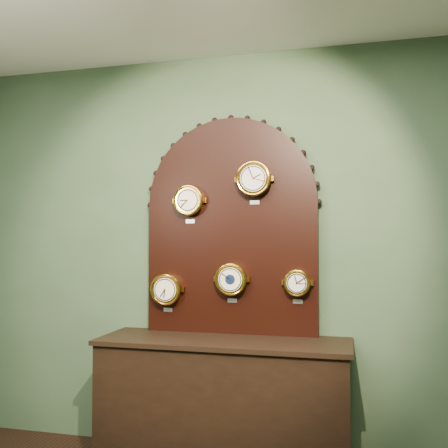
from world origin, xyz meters
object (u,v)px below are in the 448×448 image
(hygrometer, at_px, (166,289))
(tide_clock, at_px, (297,283))
(barometer, at_px, (231,279))
(roman_clock, at_px, (189,201))
(display_board, at_px, (231,218))
(shop_counter, at_px, (223,406))
(arabic_clock, at_px, (254,179))

(hygrometer, height_order, tide_clock, tide_clock)
(barometer, bearing_deg, roman_clock, 179.94)
(tide_clock, bearing_deg, display_board, 172.01)
(shop_counter, height_order, hygrometer, hygrometer)
(roman_clock, height_order, barometer, roman_clock)
(display_board, height_order, arabic_clock, display_board)
(shop_counter, relative_size, barometer, 5.85)
(shop_counter, height_order, roman_clock, roman_clock)
(shop_counter, height_order, arabic_clock, arabic_clock)
(arabic_clock, bearing_deg, display_board, 159.11)
(roman_clock, bearing_deg, shop_counter, -28.20)
(shop_counter, bearing_deg, arabic_clock, 41.09)
(roman_clock, bearing_deg, tide_clock, 0.08)
(display_board, relative_size, roman_clock, 5.75)
(hygrometer, bearing_deg, display_board, 8.38)
(hygrometer, distance_m, barometer, 0.48)
(roman_clock, height_order, tide_clock, roman_clock)
(display_board, relative_size, tide_clock, 6.64)
(display_board, height_order, tide_clock, display_board)
(display_board, bearing_deg, arabic_clock, -20.89)
(hygrometer, relative_size, tide_clock, 1.18)
(arabic_clock, distance_m, hygrometer, 0.99)
(shop_counter, xyz_separation_m, arabic_clock, (0.18, 0.15, 1.49))
(arabic_clock, relative_size, barometer, 1.07)
(shop_counter, distance_m, roman_clock, 1.39)
(hygrometer, xyz_separation_m, tide_clock, (0.92, 0.00, 0.06))
(shop_counter, relative_size, tide_clock, 6.95)
(arabic_clock, bearing_deg, hygrometer, 179.95)
(shop_counter, distance_m, display_board, 1.25)
(shop_counter, xyz_separation_m, barometer, (0.02, 0.15, 0.81))
(tide_clock, bearing_deg, shop_counter, -161.61)
(display_board, bearing_deg, shop_counter, -90.00)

